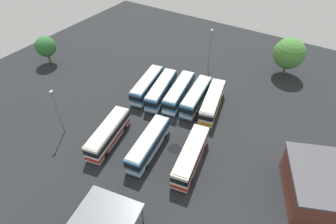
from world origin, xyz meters
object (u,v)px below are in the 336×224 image
object	(u,v)px
bus_row1_slot2	(179,92)
lamp_post_by_building	(58,111)
bus_row0_slot0	(191,156)
bus_row1_slot4	(147,85)
bus_row1_slot1	(196,97)
tree_northwest	(289,53)
bus_row0_slot2	(149,144)
lamp_post_near_entrance	(210,49)
bus_row1_slot3	(161,90)
depot_building	(322,186)
bus_row0_slot4	(108,133)
bus_row1_slot0	(212,102)
tree_west_edge	(46,47)

from	to	relation	value
bus_row1_slot2	lamp_post_by_building	xyz separation A→B (m)	(-18.52, 12.18, 3.01)
bus_row0_slot0	bus_row1_slot4	xyz separation A→B (m)	(11.56, 16.35, 0.00)
bus_row1_slot1	bus_row1_slot2	world-z (taller)	same
bus_row1_slot1	bus_row1_slot4	distance (m)	10.28
bus_row0_slot0	tree_northwest	distance (m)	34.05
bus_row0_slot2	lamp_post_by_building	world-z (taller)	lamp_post_by_building
bus_row1_slot4	lamp_post_near_entrance	xyz separation A→B (m)	(14.77, -6.44, 3.36)
bus_row1_slot3	lamp_post_by_building	world-z (taller)	lamp_post_by_building
depot_building	tree_northwest	bearing A→B (deg)	22.93
bus_row1_slot3	depot_building	bearing A→B (deg)	-103.83
lamp_post_near_entrance	bus_row1_slot4	bearing A→B (deg)	156.44
bus_row0_slot0	bus_row1_slot1	size ratio (longest dim) A/B	1.02
tree_northwest	bus_row1_slot3	bearing A→B (deg)	139.86
bus_row0_slot2	tree_northwest	bearing A→B (deg)	-19.08
depot_building	lamp_post_by_building	size ratio (longest dim) A/B	1.50
bus_row0_slot4	bus_row1_slot1	world-z (taller)	same
bus_row1_slot1	bus_row1_slot4	bearing A→B (deg)	100.82
lamp_post_by_building	bus_row1_slot3	bearing A→B (deg)	-26.97
bus_row1_slot1	bus_row1_slot2	size ratio (longest dim) A/B	0.96
bus_row1_slot0	depot_building	world-z (taller)	depot_building
bus_row0_slot2	bus_row1_slot4	bearing A→B (deg)	36.25
bus_row1_slot1	bus_row1_slot3	xyz separation A→B (m)	(-1.74, 6.84, 0.00)
lamp_post_near_entrance	bus_row1_slot2	bearing A→B (deg)	-179.26
bus_row0_slot4	lamp_post_by_building	distance (m)	9.03
bus_row0_slot0	bus_row1_slot2	bearing A→B (deg)	36.92
bus_row0_slot0	depot_building	size ratio (longest dim) A/B	0.85
bus_row0_slot2	lamp_post_by_building	bearing A→B (deg)	105.42
lamp_post_by_building	tree_west_edge	size ratio (longest dim) A/B	1.34
lamp_post_near_entrance	tree_northwest	distance (m)	16.74
bus_row0_slot2	tree_west_edge	world-z (taller)	tree_west_edge
bus_row1_slot1	bus_row1_slot4	xyz separation A→B (m)	(-1.93, 10.10, 0.00)
bus_row0_slot2	lamp_post_near_entrance	size ratio (longest dim) A/B	1.18
bus_row1_slot1	lamp_post_by_building	xyz separation A→B (m)	(-19.06, 15.66, 3.01)
lamp_post_near_entrance	bus_row0_slot0	bearing A→B (deg)	-159.38
bus_row0_slot0	tree_west_edge	bearing A→B (deg)	78.29
bus_row1_slot3	bus_row1_slot4	world-z (taller)	same
bus_row0_slot2	bus_row1_slot3	bearing A→B (deg)	25.41
bus_row0_slot4	lamp_post_by_building	world-z (taller)	lamp_post_by_building
depot_building	bus_row1_slot3	bearing A→B (deg)	76.17
bus_row0_slot2	tree_northwest	world-z (taller)	tree_northwest
bus_row0_slot0	bus_row1_slot1	distance (m)	14.87
lamp_post_near_entrance	tree_west_edge	size ratio (longest dim) A/B	1.45
bus_row1_slot1	lamp_post_by_building	distance (m)	24.85
bus_row1_slot3	tree_west_edge	xyz separation A→B (m)	(-2.90, 29.61, 2.43)
bus_row1_slot0	lamp_post_by_building	distance (m)	27.22
bus_row1_slot2	lamp_post_near_entrance	world-z (taller)	lamp_post_near_entrance
bus_row1_slot1	tree_northwest	xyz separation A→B (m)	(19.99, -11.48, 3.31)
depot_building	lamp_post_by_building	bearing A→B (deg)	103.88
bus_row1_slot1	bus_row0_slot0	bearing A→B (deg)	-155.14
tree_northwest	bus_row0_slot4	bearing A→B (deg)	152.50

